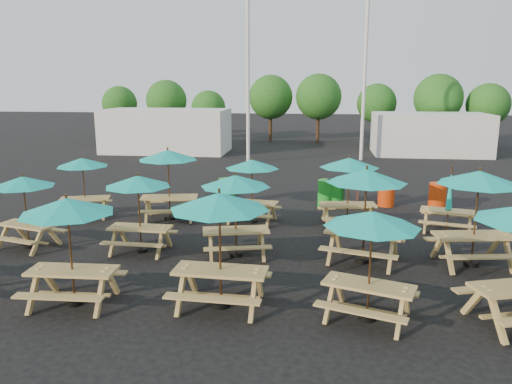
# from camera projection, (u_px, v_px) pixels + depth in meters

# --- Properties ---
(ground) EXTENTS (120.00, 120.00, 0.00)m
(ground) POSITION_uv_depth(u_px,v_px,m) (250.00, 239.00, 14.74)
(ground) COLOR black
(ground) RESTS_ON ground
(picnic_unit_1) EXTENTS (2.07, 2.07, 2.05)m
(picnic_unit_1) POSITION_uv_depth(u_px,v_px,m) (23.00, 186.00, 13.63)
(picnic_unit_1) COLOR tan
(picnic_unit_1) RESTS_ON ground
(picnic_unit_2) EXTENTS (2.13, 2.13, 2.08)m
(picnic_unit_2) POSITION_uv_depth(u_px,v_px,m) (83.00, 166.00, 16.74)
(picnic_unit_2) COLOR tan
(picnic_unit_2) RESTS_ON ground
(picnic_unit_3) EXTENTS (1.97, 1.97, 2.30)m
(picnic_unit_3) POSITION_uv_depth(u_px,v_px,m) (67.00, 213.00, 10.02)
(picnic_unit_3) COLOR tan
(picnic_unit_3) RESTS_ON ground
(picnic_unit_4) EXTENTS (1.83, 1.83, 2.14)m
(picnic_unit_4) POSITION_uv_depth(u_px,v_px,m) (138.00, 186.00, 13.25)
(picnic_unit_4) COLOR tan
(picnic_unit_4) RESTS_ON ground
(picnic_unit_5) EXTENTS (2.31, 2.31, 2.38)m
(picnic_unit_5) POSITION_uv_depth(u_px,v_px,m) (168.00, 160.00, 16.43)
(picnic_unit_5) COLOR tan
(picnic_unit_5) RESTS_ON ground
(picnic_unit_6) EXTENTS (2.11, 2.11, 2.43)m
(picnic_unit_6) POSITION_uv_depth(u_px,v_px,m) (219.00, 209.00, 9.89)
(picnic_unit_6) COLOR tan
(picnic_unit_6) RESTS_ON ground
(picnic_unit_7) EXTENTS (2.21, 2.21, 2.22)m
(picnic_unit_7) POSITION_uv_depth(u_px,v_px,m) (235.00, 186.00, 12.91)
(picnic_unit_7) COLOR tan
(picnic_unit_7) RESTS_ON ground
(picnic_unit_8) EXTENTS (2.01, 2.01, 2.12)m
(picnic_unit_8) POSITION_uv_depth(u_px,v_px,m) (252.00, 168.00, 16.12)
(picnic_unit_8) COLOR tan
(picnic_unit_8) RESTS_ON ground
(picnic_unit_9) EXTENTS (2.32, 2.32, 2.21)m
(picnic_unit_9) POSITION_uv_depth(u_px,v_px,m) (372.00, 226.00, 9.36)
(picnic_unit_9) COLOR tan
(picnic_unit_9) RESTS_ON ground
(picnic_unit_10) EXTENTS (2.50, 2.50, 2.45)m
(picnic_unit_10) POSITION_uv_depth(u_px,v_px,m) (366.00, 182.00, 12.42)
(picnic_unit_10) COLOR tan
(picnic_unit_10) RESTS_ON ground
(picnic_unit_11) EXTENTS (2.04, 2.04, 2.25)m
(picnic_unit_11) POSITION_uv_depth(u_px,v_px,m) (349.00, 167.00, 15.62)
(picnic_unit_11) COLOR tan
(picnic_unit_11) RESTS_ON ground
(picnic_unit_13) EXTENTS (2.33, 2.33, 2.46)m
(picnic_unit_13) POSITION_uv_depth(u_px,v_px,m) (479.00, 184.00, 12.18)
(picnic_unit_13) COLOR tan
(picnic_unit_13) RESTS_ON ground
(picnic_unit_14) EXTENTS (1.94, 1.79, 2.08)m
(picnic_unit_14) POSITION_uv_depth(u_px,v_px,m) (449.00, 205.00, 15.28)
(picnic_unit_14) COLOR tan
(picnic_unit_14) RESTS_ON ground
(waste_bin_0) EXTENTS (0.61, 0.61, 0.99)m
(waste_bin_0) POSITION_uv_depth(u_px,v_px,m) (227.00, 191.00, 18.86)
(waste_bin_0) COLOR #1B9724
(waste_bin_0) RESTS_ON ground
(waste_bin_1) EXTENTS (0.61, 0.61, 0.99)m
(waste_bin_1) POSITION_uv_depth(u_px,v_px,m) (335.00, 193.00, 18.61)
(waste_bin_1) COLOR #1B9724
(waste_bin_1) RESTS_ON ground
(waste_bin_2) EXTENTS (0.61, 0.61, 0.99)m
(waste_bin_2) POSITION_uv_depth(u_px,v_px,m) (326.00, 193.00, 18.61)
(waste_bin_2) COLOR #1B9724
(waste_bin_2) RESTS_ON ground
(waste_bin_3) EXTENTS (0.61, 0.61, 0.99)m
(waste_bin_3) POSITION_uv_depth(u_px,v_px,m) (350.00, 194.00, 18.50)
(waste_bin_3) COLOR gray
(waste_bin_3) RESTS_ON ground
(waste_bin_4) EXTENTS (0.61, 0.61, 0.99)m
(waste_bin_4) POSITION_uv_depth(u_px,v_px,m) (386.00, 193.00, 18.60)
(waste_bin_4) COLOR red
(waste_bin_4) RESTS_ON ground
(waste_bin_5) EXTENTS (0.61, 0.61, 0.99)m
(waste_bin_5) POSITION_uv_depth(u_px,v_px,m) (437.00, 197.00, 18.02)
(waste_bin_5) COLOR red
(waste_bin_5) RESTS_ON ground
(mast_0) EXTENTS (0.20, 0.20, 12.00)m
(mast_0) POSITION_uv_depth(u_px,v_px,m) (248.00, 55.00, 27.25)
(mast_0) COLOR silver
(mast_0) RESTS_ON ground
(mast_1) EXTENTS (0.20, 0.20, 12.00)m
(mast_1) POSITION_uv_depth(u_px,v_px,m) (366.00, 56.00, 28.41)
(mast_1) COLOR silver
(mast_1) RESTS_ON ground
(event_tent_0) EXTENTS (8.00, 4.00, 2.80)m
(event_tent_0) POSITION_uv_depth(u_px,v_px,m) (166.00, 131.00, 32.84)
(event_tent_0) COLOR silver
(event_tent_0) RESTS_ON ground
(event_tent_1) EXTENTS (7.00, 4.00, 2.60)m
(event_tent_1) POSITION_uv_depth(u_px,v_px,m) (430.00, 134.00, 31.79)
(event_tent_1) COLOR silver
(event_tent_1) RESTS_ON ground
(tree_0) EXTENTS (2.80, 2.80, 4.24)m
(tree_0) POSITION_uv_depth(u_px,v_px,m) (120.00, 104.00, 40.28)
(tree_0) COLOR #382314
(tree_0) RESTS_ON ground
(tree_1) EXTENTS (3.11, 3.11, 4.72)m
(tree_1) POSITION_uv_depth(u_px,v_px,m) (166.00, 100.00, 38.39)
(tree_1) COLOR #382314
(tree_1) RESTS_ON ground
(tree_2) EXTENTS (2.59, 2.59, 3.93)m
(tree_2) POSITION_uv_depth(u_px,v_px,m) (209.00, 108.00, 37.86)
(tree_2) COLOR #382314
(tree_2) RESTS_ON ground
(tree_3) EXTENTS (3.36, 3.36, 5.09)m
(tree_3) POSITION_uv_depth(u_px,v_px,m) (271.00, 97.00, 38.16)
(tree_3) COLOR #382314
(tree_3) RESTS_ON ground
(tree_4) EXTENTS (3.41, 3.41, 5.17)m
(tree_4) POSITION_uv_depth(u_px,v_px,m) (319.00, 97.00, 37.27)
(tree_4) COLOR #382314
(tree_4) RESTS_ON ground
(tree_5) EXTENTS (2.94, 2.94, 4.45)m
(tree_5) POSITION_uv_depth(u_px,v_px,m) (377.00, 103.00, 37.26)
(tree_5) COLOR #382314
(tree_5) RESTS_ON ground
(tree_6) EXTENTS (3.38, 3.38, 5.13)m
(tree_6) POSITION_uv_depth(u_px,v_px,m) (438.00, 98.00, 34.95)
(tree_6) COLOR #382314
(tree_6) RESTS_ON ground
(tree_7) EXTENTS (2.95, 2.95, 4.48)m
(tree_7) POSITION_uv_depth(u_px,v_px,m) (488.00, 105.00, 34.66)
(tree_7) COLOR #382314
(tree_7) RESTS_ON ground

